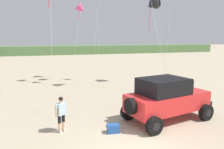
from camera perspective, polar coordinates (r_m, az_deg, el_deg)
ground_plane at (r=8.87m, az=6.28°, el=-19.05°), size 220.00×220.00×0.00m
dune_ridge at (r=58.55m, az=-13.37°, el=6.37°), size 90.00×6.79×2.21m
jeep at (r=11.47m, az=14.37°, el=-6.06°), size 5.01×3.24×2.26m
person_watching at (r=10.11m, az=-13.40°, el=-9.76°), size 0.54×0.45×1.67m
cooler_box at (r=10.04m, az=0.35°, el=-14.18°), size 0.59×0.41×0.38m
kite_green_box at (r=20.47m, az=10.52°, el=17.76°), size 1.85×4.50×8.08m
kite_black_sled at (r=19.79m, az=-8.28°, el=16.84°), size 2.30×5.00×7.30m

